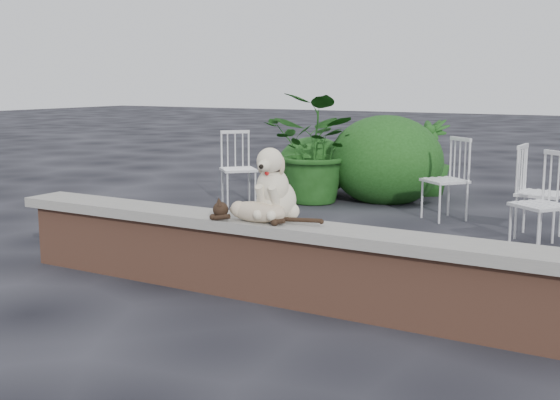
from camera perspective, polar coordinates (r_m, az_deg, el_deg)
The scene contains 12 objects.
ground at distance 4.86m, azimuth 6.84°, elevation -9.29°, with size 60.00×60.00×0.00m, color black.
brick_wall at distance 4.79m, azimuth 6.90°, elevation -6.46°, with size 6.00×0.30×0.50m, color brown.
capstone at distance 4.71m, azimuth 6.97°, elevation -3.07°, with size 6.20×0.40×0.08m, color slate.
dog at distance 5.04m, azimuth -0.29°, elevation 1.42°, with size 0.36×0.47×0.54m, color beige, non-canonical shape.
cat at distance 4.98m, azimuth -1.96°, elevation -0.86°, with size 0.98×0.24×0.17m, color tan, non-canonical shape.
chair_b at distance 8.20m, azimuth 13.26°, elevation 1.67°, with size 0.56×0.56×0.94m, color white, non-canonical shape.
chair_d at distance 6.81m, azimuth 20.44°, elevation -0.27°, with size 0.56×0.56×0.94m, color white, non-canonical shape.
chair_e at distance 7.51m, azimuth 20.36°, elevation 0.61°, with size 0.56×0.56×0.94m, color white, non-canonical shape.
chair_a at distance 9.00m, azimuth -3.40°, elevation 2.60°, with size 0.56×0.56×0.94m, color white, non-canonical shape.
potted_plant_a at distance 9.09m, azimuth 3.12°, elevation 4.20°, with size 1.28×1.11×1.42m, color #163E11.
potted_plant_b at distance 9.97m, azimuth 11.97°, elevation 3.41°, with size 0.59×0.59×1.05m, color #163E11.
shrubbery at distance 9.60m, azimuth 7.41°, elevation 2.99°, with size 2.42×2.18×1.20m.
Camera 1 is at (1.81, -4.23, 1.57)m, focal length 45.00 mm.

